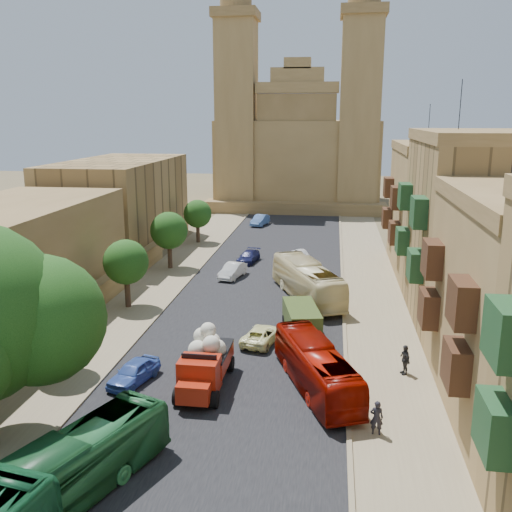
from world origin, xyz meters
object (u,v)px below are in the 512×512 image
(bus_red_east, at_px, (316,367))
(pedestrian_c, at_px, (405,360))
(church, at_px, (299,148))
(pedestrian_a, at_px, (377,418))
(street_tree_b, at_px, (126,262))
(street_tree_a, at_px, (53,315))
(bus_green_north, at_px, (68,471))
(street_tree_d, at_px, (198,214))
(olive_pickup, at_px, (301,321))
(car_white_a, at_px, (233,271))
(red_truck, at_px, (205,361))
(car_blue_a, at_px, (134,372))
(car_cream, at_px, (262,335))
(street_tree_c, at_px, (169,231))
(car_blue_b, at_px, (260,220))
(bus_cream_east, at_px, (307,281))
(car_dkblue, at_px, (249,257))
(car_white_b, at_px, (300,254))

(bus_red_east, bearing_deg, pedestrian_c, -174.09)
(church, relative_size, pedestrian_a, 20.91)
(street_tree_b, height_order, pedestrian_c, street_tree_b)
(street_tree_a, height_order, bus_green_north, street_tree_a)
(church, height_order, street_tree_d, church)
(olive_pickup, height_order, pedestrian_a, olive_pickup)
(street_tree_d, relative_size, pedestrian_a, 2.96)
(car_white_a, height_order, pedestrian_a, pedestrian_a)
(street_tree_a, relative_size, red_truck, 0.88)
(car_blue_a, distance_m, car_cream, 9.36)
(church, relative_size, street_tree_c, 6.42)
(street_tree_d, distance_m, olive_pickup, 31.40)
(street_tree_d, distance_m, car_blue_b, 13.51)
(street_tree_c, relative_size, car_blue_b, 1.29)
(bus_red_east, xyz_separation_m, car_blue_a, (-10.27, -0.63, -0.66))
(church, distance_m, car_cream, 61.25)
(olive_pickup, xyz_separation_m, car_white_a, (-7.22, 13.39, -0.30))
(olive_pickup, height_order, bus_cream_east, bus_cream_east)
(street_tree_d, bearing_deg, car_blue_a, -82.25)
(car_blue_a, xyz_separation_m, car_dkblue, (2.42, 28.02, -0.06))
(car_white_a, distance_m, car_dkblue, 5.92)
(street_tree_d, bearing_deg, olive_pickup, -63.43)
(car_blue_b, xyz_separation_m, pedestrian_a, (12.29, -52.21, 0.15))
(street_tree_c, relative_size, car_white_a, 1.38)
(street_tree_c, bearing_deg, red_truck, -69.69)
(bus_green_north, bearing_deg, car_dkblue, 110.27)
(bus_green_north, height_order, car_blue_a, bus_green_north)
(street_tree_c, distance_m, pedestrian_c, 29.77)
(olive_pickup, bearing_deg, car_blue_b, 101.39)
(church, bearing_deg, car_cream, -88.63)
(street_tree_b, relative_size, car_white_b, 1.59)
(street_tree_a, height_order, car_white_b, street_tree_a)
(red_truck, distance_m, car_white_b, 30.33)
(car_blue_b, bearing_deg, car_white_b, -58.28)
(red_truck, distance_m, olive_pickup, 9.97)
(pedestrian_c, bearing_deg, car_white_a, -163.35)
(red_truck, height_order, olive_pickup, red_truck)
(olive_pickup, distance_m, bus_green_north, 20.62)
(street_tree_c, distance_m, car_white_b, 14.15)
(red_truck, xyz_separation_m, bus_green_north, (-3.13, -10.32, -0.16))
(car_cream, height_order, pedestrian_c, pedestrian_c)
(olive_pickup, distance_m, bus_red_east, 8.22)
(church, xyz_separation_m, pedestrian_c, (10.37, -64.14, -8.61))
(church, relative_size, car_blue_a, 9.53)
(bus_red_east, xyz_separation_m, car_dkblue, (-7.85, 27.39, -0.72))
(bus_green_north, bearing_deg, red_truck, 95.49)
(pedestrian_a, bearing_deg, street_tree_c, -54.99)
(car_white_b, bearing_deg, street_tree_d, -48.00)
(olive_pickup, distance_m, car_cream, 3.24)
(red_truck, bearing_deg, car_blue_a, -179.13)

